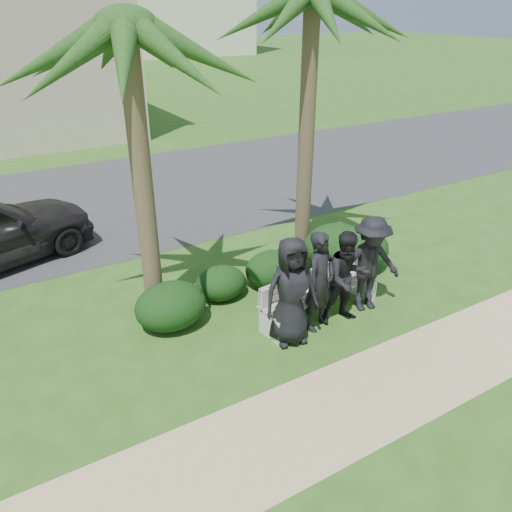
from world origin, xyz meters
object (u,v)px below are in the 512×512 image
(man_b, at_px, (320,281))
(man_c, at_px, (347,278))
(palm_left, at_px, (126,31))
(park_bench, at_px, (320,296))
(man_d, at_px, (370,264))
(man_a, at_px, (291,292))

(man_b, bearing_deg, man_c, -27.48)
(man_c, distance_m, palm_left, 5.03)
(park_bench, bearing_deg, man_d, -23.30)
(man_c, bearing_deg, park_bench, 135.90)
(man_a, xyz_separation_m, palm_left, (-1.62, 1.83, 3.71))
(man_c, xyz_separation_m, palm_left, (-2.76, 1.83, 3.79))
(man_b, relative_size, man_d, 0.99)
(man_a, bearing_deg, man_d, 13.41)
(man_c, bearing_deg, man_b, -178.45)
(park_bench, height_order, man_b, man_b)
(man_b, xyz_separation_m, man_c, (0.51, -0.07, -0.05))
(man_b, height_order, palm_left, palm_left)
(man_b, relative_size, palm_left, 0.31)
(man_c, relative_size, palm_left, 0.30)
(man_b, distance_m, palm_left, 4.70)
(park_bench, bearing_deg, man_c, -60.14)
(man_a, distance_m, man_c, 1.14)
(man_a, xyz_separation_m, man_d, (1.73, 0.10, -0.03))
(man_c, height_order, palm_left, palm_left)
(park_bench, relative_size, palm_left, 0.43)
(man_a, height_order, palm_left, palm_left)
(man_c, distance_m, man_d, 0.60)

